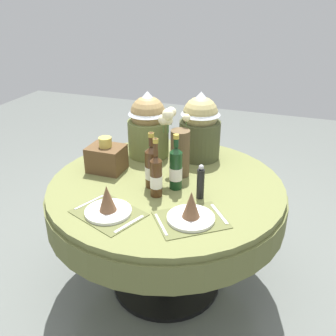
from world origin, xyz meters
The scene contains 12 objects.
ground centered at (0.00, 0.00, 0.00)m, with size 8.00×8.00×0.00m, color slate.
dining_table centered at (0.00, 0.00, 0.63)m, with size 1.41×1.41×0.76m.
place_setting_left centered at (-0.17, -0.42, 0.81)m, with size 0.41×0.37×0.16m.
place_setting_right centered at (0.25, -0.33, 0.81)m, with size 0.43×0.41×0.16m.
flower_vase centered at (0.03, 0.12, 0.96)m, with size 0.17×0.20×0.43m.
wine_bottle_left centered at (0.07, -0.04, 0.89)m, with size 0.07×0.07×0.33m.
wine_bottle_centre centered at (-0.06, -0.07, 0.89)m, with size 0.08×0.08×0.33m.
wine_bottle_right centered at (0.00, -0.16, 0.89)m, with size 0.07×0.07×0.34m.
pepper_mill centered at (0.24, -0.10, 0.86)m, with size 0.04×0.04×0.20m.
gift_tub_back_left centered at (-0.25, 0.35, 1.00)m, with size 0.27×0.27×0.44m.
gift_tub_back_centre centered at (0.08, 0.42, 1.00)m, with size 0.27×0.27×0.45m.
woven_basket_side_left centered at (-0.41, 0.03, 0.85)m, with size 0.22×0.18×0.22m.
Camera 1 is at (0.68, -1.87, 1.83)m, focal length 40.76 mm.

